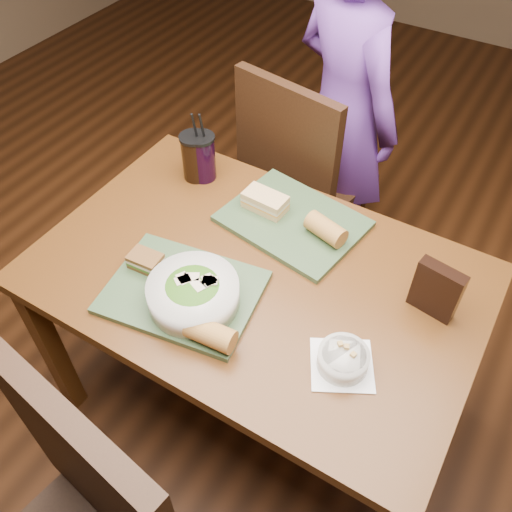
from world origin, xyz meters
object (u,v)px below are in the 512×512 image
at_px(baguette_near, 211,334).
at_px(cup_cola, 195,157).
at_px(tray_far, 293,221).
at_px(sandwich_far, 265,202).
at_px(soup_bowl, 343,359).
at_px(chip_bag, 436,290).
at_px(tray_near, 183,292).
at_px(diner, 343,114).
at_px(dining_table, 256,292).
at_px(salad_bowl, 193,292).
at_px(baguette_far, 326,229).
at_px(chair_far, 297,176).
at_px(sandwich_near, 146,261).
at_px(cup_berry, 202,157).

bearing_deg(baguette_near, cup_cola, 128.50).
xyz_separation_m(tray_far, sandwich_far, (-0.10, -0.00, 0.04)).
xyz_separation_m(soup_bowl, chip_bag, (0.13, 0.29, 0.05)).
xyz_separation_m(sandwich_far, cup_cola, (-0.30, 0.04, 0.04)).
bearing_deg(chip_bag, tray_near, -144.28).
xyz_separation_m(diner, cup_cola, (-0.27, -0.62, 0.08)).
height_order(dining_table, tray_near, tray_near).
distance_m(dining_table, baguette_near, 0.31).
relative_size(cup_cola, chip_bag, 1.56).
xyz_separation_m(dining_table, tray_far, (-0.01, 0.24, 0.10)).
bearing_deg(dining_table, tray_near, -127.21).
distance_m(tray_near, baguette_near, 0.20).
bearing_deg(salad_bowl, baguette_far, 64.81).
height_order(chair_far, cup_cola, chair_far).
bearing_deg(chair_far, chip_bag, -37.36).
distance_m(sandwich_near, baguette_near, 0.33).
relative_size(soup_bowl, cup_cola, 0.82).
relative_size(dining_table, diner, 0.86).
xyz_separation_m(tray_far, sandwich_near, (-0.27, -0.40, 0.03)).
distance_m(baguette_near, cup_cola, 0.71).
bearing_deg(tray_near, chip_bag, 26.60).
bearing_deg(sandwich_near, salad_bowl, -10.36).
bearing_deg(cup_berry, baguette_far, -7.48).
bearing_deg(cup_cola, chair_far, 62.04).
distance_m(salad_bowl, sandwich_far, 0.43).
bearing_deg(baguette_far, chair_far, 126.32).
distance_m(cup_cola, chip_bag, 0.90).
distance_m(soup_bowl, cup_cola, 0.87).
relative_size(salad_bowl, sandwich_far, 1.75).
relative_size(tray_near, chip_bag, 2.53).
distance_m(tray_far, chip_bag, 0.51).
distance_m(tray_near, sandwich_far, 0.42).
relative_size(tray_far, chip_bag, 2.53).
height_order(sandwich_near, cup_berry, cup_berry).
distance_m(chair_far, baguette_far, 0.59).
height_order(dining_table, chip_bag, chip_bag).
bearing_deg(salad_bowl, sandwich_near, 169.64).
relative_size(dining_table, salad_bowl, 5.18).
relative_size(soup_bowl, cup_berry, 0.83).
xyz_separation_m(salad_bowl, cup_berry, (-0.31, 0.48, 0.02)).
distance_m(tray_far, sandwich_far, 0.11).
relative_size(chair_far, sandwich_far, 7.16).
bearing_deg(tray_far, baguette_far, -8.72).
bearing_deg(diner, cup_cola, 91.14).
xyz_separation_m(sandwich_near, cup_cola, (-0.13, 0.43, 0.04)).
bearing_deg(tray_far, diner, 100.87).
xyz_separation_m(tray_near, sandwich_near, (-0.14, 0.02, 0.03)).
distance_m(sandwich_far, cup_cola, 0.30).
bearing_deg(baguette_far, cup_berry, 172.52).
bearing_deg(cup_cola, baguette_far, -5.90).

